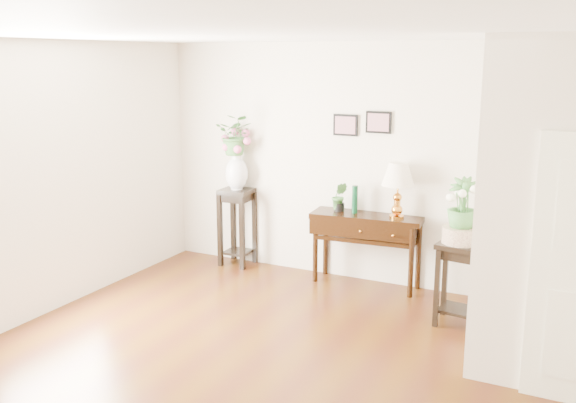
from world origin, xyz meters
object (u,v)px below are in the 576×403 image
Objects in this scene: console_table at (366,250)px; plant_stand_a at (238,227)px; table_lamp at (398,187)px; plant_stand_b at (458,284)px.

console_table is 1.74m from plant_stand_a.
plant_stand_b is at bearing -37.67° from table_lamp.
console_table is at bearing 151.33° from plant_stand_b.
table_lamp is at bearing 0.00° from plant_stand_a.
plant_stand_b is at bearing -33.80° from console_table.
console_table is 1.52× the size of plant_stand_b.
plant_stand_a reaches higher than plant_stand_b.
console_table is 1.29× the size of plant_stand_a.
table_lamp reaches higher than plant_stand_b.
plant_stand_a is (-1.74, 0.00, 0.07)m from console_table.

